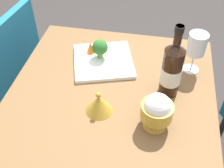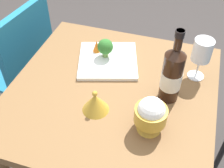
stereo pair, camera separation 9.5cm
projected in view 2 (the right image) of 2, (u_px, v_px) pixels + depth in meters
The scene contains 9 objects.
dining_table at pixel (112, 107), 1.19m from camera, with size 0.80×0.80×0.75m.
chair_by_wall at pixel (21, 59), 1.62m from camera, with size 0.45×0.45×0.85m.
wine_bottle at pixel (172, 74), 1.01m from camera, with size 0.08×0.08×0.30m.
wine_glass at pixel (202, 51), 1.09m from camera, with size 0.08×0.08×0.18m.
rice_bowl at pixel (151, 115), 0.93m from camera, with size 0.11×0.11×0.14m.
rice_bowl_lid at pixel (95, 102), 1.02m from camera, with size 0.10×0.10×0.09m.
serving_plate at pixel (108, 60), 1.24m from camera, with size 0.31×0.31×0.02m.
broccoli_floret at pixel (105, 47), 1.21m from camera, with size 0.07×0.07×0.09m.
carrot_garnish_left at pixel (97, 46), 1.26m from camera, with size 0.04×0.04×0.05m.
Camera 2 is at (0.24, -0.76, 1.54)m, focal length 45.37 mm.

